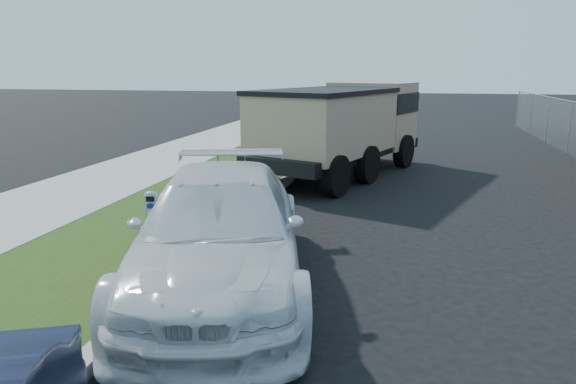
# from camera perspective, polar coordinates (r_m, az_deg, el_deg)

# --- Properties ---
(ground) EXTENTS (120.00, 120.00, 0.00)m
(ground) POSITION_cam_1_polar(r_m,az_deg,el_deg) (7.36, 9.07, -9.97)
(ground) COLOR black
(ground) RESTS_ON ground
(streetside) EXTENTS (6.12, 50.00, 0.15)m
(streetside) POSITION_cam_1_polar(r_m,az_deg,el_deg) (10.94, -20.56, -2.42)
(streetside) COLOR gray
(streetside) RESTS_ON ground
(parking_meter) EXTENTS (0.19, 0.15, 1.21)m
(parking_meter) POSITION_cam_1_polar(r_m,az_deg,el_deg) (7.13, -14.87, -2.54)
(parking_meter) COLOR #3F4247
(parking_meter) RESTS_ON ground
(white_wagon) EXTENTS (3.50, 5.74, 1.56)m
(white_wagon) POSITION_cam_1_polar(r_m,az_deg,el_deg) (7.07, -7.28, -4.15)
(white_wagon) COLOR silver
(white_wagon) RESTS_ON ground
(dump_truck) EXTENTS (4.38, 6.81, 2.51)m
(dump_truck) POSITION_cam_1_polar(r_m,az_deg,el_deg) (14.60, 6.17, 7.55)
(dump_truck) COLOR black
(dump_truck) RESTS_ON ground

